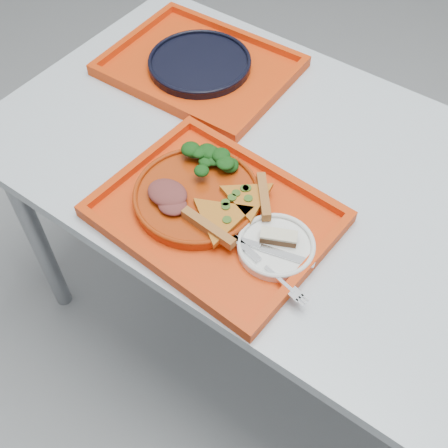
# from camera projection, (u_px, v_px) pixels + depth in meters

# --- Properties ---
(ground) EXTENTS (10.00, 10.00, 0.00)m
(ground) POSITION_uv_depth(u_px,v_px,m) (297.00, 344.00, 1.79)
(ground) COLOR gray
(ground) RESTS_ON ground
(table) EXTENTS (1.60, 0.80, 0.75)m
(table) POSITION_uv_depth(u_px,v_px,m) (328.00, 212.00, 1.25)
(table) COLOR silver
(table) RESTS_ON ground
(tray_main) EXTENTS (0.47, 0.38, 0.01)m
(tray_main) POSITION_uv_depth(u_px,v_px,m) (215.00, 217.00, 1.14)
(tray_main) COLOR red
(tray_main) RESTS_ON table
(tray_far) EXTENTS (0.46, 0.36, 0.01)m
(tray_far) POSITION_uv_depth(u_px,v_px,m) (200.00, 69.00, 1.43)
(tray_far) COLOR red
(tray_far) RESTS_ON table
(dinner_plate) EXTENTS (0.26, 0.26, 0.02)m
(dinner_plate) POSITION_uv_depth(u_px,v_px,m) (197.00, 197.00, 1.15)
(dinner_plate) COLOR #9C2F0A
(dinner_plate) RESTS_ON tray_main
(side_plate) EXTENTS (0.15, 0.15, 0.01)m
(side_plate) POSITION_uv_depth(u_px,v_px,m) (276.00, 247.00, 1.08)
(side_plate) COLOR white
(side_plate) RESTS_ON tray_main
(navy_plate) EXTENTS (0.26, 0.26, 0.02)m
(navy_plate) POSITION_uv_depth(u_px,v_px,m) (200.00, 64.00, 1.42)
(navy_plate) COLOR black
(navy_plate) RESTS_ON tray_far
(pizza_slice_a) EXTENTS (0.13, 0.15, 0.02)m
(pizza_slice_a) POSITION_uv_depth(u_px,v_px,m) (220.00, 217.00, 1.10)
(pizza_slice_a) COLOR gold
(pizza_slice_a) RESTS_ON dinner_plate
(pizza_slice_b) EXTENTS (0.17, 0.17, 0.02)m
(pizza_slice_b) POSITION_uv_depth(u_px,v_px,m) (248.00, 197.00, 1.13)
(pizza_slice_b) COLOR gold
(pizza_slice_b) RESTS_ON dinner_plate
(salad_heap) EXTENTS (0.10, 0.09, 0.05)m
(salad_heap) POSITION_uv_depth(u_px,v_px,m) (205.00, 160.00, 1.17)
(salad_heap) COLOR black
(salad_heap) RESTS_ON dinner_plate
(meat_portion) EXTENTS (0.09, 0.07, 0.03)m
(meat_portion) POSITION_uv_depth(u_px,v_px,m) (167.00, 193.00, 1.13)
(meat_portion) COLOR brown
(meat_portion) RESTS_ON dinner_plate
(dessert_bar) EXTENTS (0.08, 0.06, 0.02)m
(dessert_bar) POSITION_uv_depth(u_px,v_px,m) (279.00, 237.00, 1.07)
(dessert_bar) COLOR #4B3119
(dessert_bar) RESTS_ON side_plate
(knife) EXTENTS (0.18, 0.06, 0.01)m
(knife) POSITION_uv_depth(u_px,v_px,m) (268.00, 249.00, 1.06)
(knife) COLOR silver
(knife) RESTS_ON side_plate
(fork) EXTENTS (0.19, 0.06, 0.01)m
(fork) POSITION_uv_depth(u_px,v_px,m) (265.00, 266.00, 1.04)
(fork) COLOR silver
(fork) RESTS_ON side_plate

